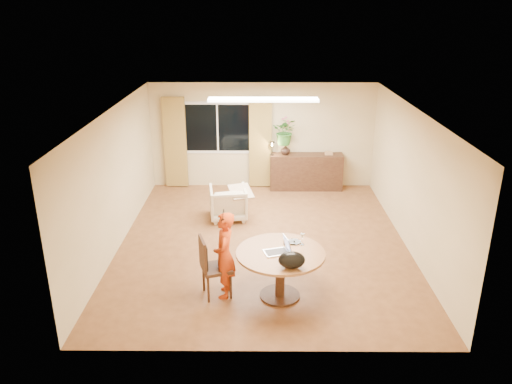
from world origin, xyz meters
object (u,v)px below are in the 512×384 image
at_px(dining_table, 280,262).
at_px(child, 224,255).
at_px(sideboard, 306,172).
at_px(armchair, 228,203).
at_px(dining_chair, 217,267).

distance_m(dining_table, child, 0.87).
xyz_separation_m(dining_table, sideboard, (0.83, 4.91, -0.17)).
distance_m(dining_table, sideboard, 4.99).
height_order(child, armchair, child).
bearing_deg(child, dining_table, 87.85).
distance_m(armchair, sideboard, 2.60).
distance_m(child, sideboard, 5.16).
bearing_deg(child, sideboard, 161.74).
relative_size(child, sideboard, 0.79).
bearing_deg(armchair, sideboard, -142.41).
relative_size(armchair, sideboard, 0.44).
bearing_deg(armchair, dining_chair, 82.47).
height_order(dining_table, dining_chair, dining_chair).
bearing_deg(sideboard, child, -109.28).
bearing_deg(armchair, dining_table, 100.43).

